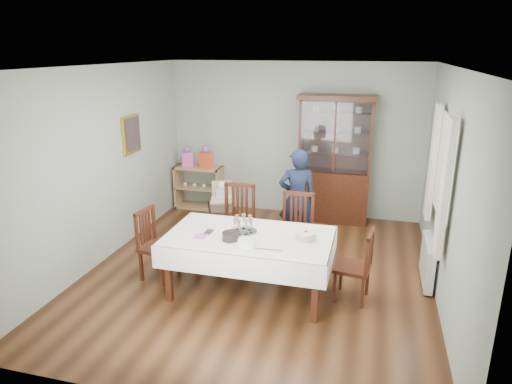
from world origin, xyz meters
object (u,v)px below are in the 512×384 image
(chair_far_right, at_px, (295,246))
(chair_end_right, at_px, (353,279))
(champagne_tray, at_px, (243,228))
(birthday_cake, at_px, (306,236))
(sideboard, at_px, (199,187))
(gift_bag_orange, at_px, (206,158))
(gift_bag_pink, at_px, (188,158))
(china_cabinet, at_px, (335,158))
(woman, at_px, (297,199))
(high_chair, at_px, (222,217))
(chair_far_left, at_px, (237,236))
(dining_table, at_px, (249,264))
(chair_end_left, at_px, (158,258))

(chair_far_right, relative_size, chair_end_right, 1.15)
(champagne_tray, relative_size, birthday_cake, 1.26)
(sideboard, distance_m, gift_bag_orange, 0.61)
(sideboard, relative_size, gift_bag_pink, 2.42)
(china_cabinet, bearing_deg, champagne_tray, -107.07)
(china_cabinet, relative_size, woman, 1.43)
(high_chair, height_order, birthday_cake, high_chair)
(chair_far_left, xyz_separation_m, woman, (0.77, 0.58, 0.45))
(chair_end_right, distance_m, high_chair, 2.48)
(dining_table, distance_m, gift_bag_orange, 3.26)
(chair_far_left, relative_size, chair_end_left, 1.13)
(champagne_tray, height_order, gift_bag_orange, gift_bag_orange)
(chair_far_left, height_order, chair_end_right, chair_far_left)
(chair_far_right, height_order, gift_bag_orange, gift_bag_orange)
(sideboard, height_order, gift_bag_pink, gift_bag_pink)
(sideboard, bearing_deg, chair_far_right, -41.84)
(champagne_tray, xyz_separation_m, gift_bag_pink, (-1.87, 2.71, 0.14))
(china_cabinet, height_order, chair_far_left, china_cabinet)
(dining_table, bearing_deg, woman, 77.99)
(chair_far_right, distance_m, chair_end_left, 1.85)
(dining_table, distance_m, woman, 1.59)
(champagne_tray, height_order, gift_bag_pink, gift_bag_pink)
(birthday_cake, bearing_deg, sideboard, 131.40)
(chair_far_right, bearing_deg, birthday_cake, -71.05)
(gift_bag_orange, bearing_deg, sideboard, 173.17)
(dining_table, height_order, gift_bag_orange, gift_bag_orange)
(chair_end_left, distance_m, gift_bag_pink, 2.88)
(chair_end_right, bearing_deg, dining_table, -74.46)
(chair_end_right, relative_size, gift_bag_orange, 2.16)
(chair_end_left, relative_size, gift_bag_pink, 2.50)
(china_cabinet, bearing_deg, woman, -108.13)
(woman, relative_size, gift_bag_orange, 3.71)
(chair_end_left, distance_m, champagne_tray, 1.29)
(dining_table, xyz_separation_m, high_chair, (-0.85, 1.47, -0.01))
(chair_far_left, distance_m, high_chair, 0.67)
(birthday_cake, bearing_deg, chair_end_right, 12.80)
(china_cabinet, distance_m, high_chair, 2.19)
(chair_end_left, xyz_separation_m, champagne_tray, (1.17, 0.01, 0.54))
(chair_end_left, height_order, woman, woman)
(chair_far_left, bearing_deg, dining_table, -64.98)
(chair_far_left, distance_m, woman, 1.07)
(chair_far_left, distance_m, chair_end_left, 1.19)
(dining_table, distance_m, chair_far_right, 0.95)
(dining_table, distance_m, high_chair, 1.70)
(champagne_tray, xyz_separation_m, gift_bag_orange, (-1.50, 2.71, 0.16))
(sideboard, xyz_separation_m, high_chair, (0.91, -1.33, -0.03))
(chair_end_right, bearing_deg, gift_bag_orange, -124.36)
(china_cabinet, bearing_deg, sideboard, 179.51)
(sideboard, distance_m, chair_far_right, 2.93)
(woman, relative_size, birthday_cake, 5.68)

